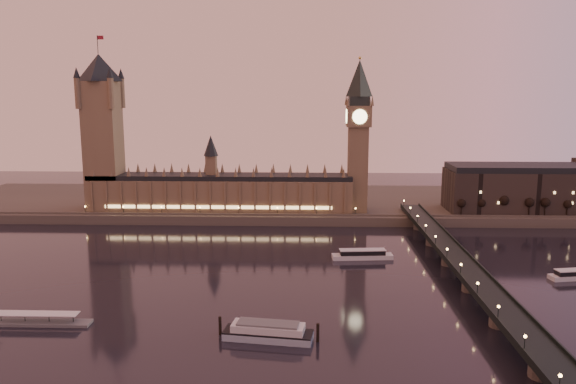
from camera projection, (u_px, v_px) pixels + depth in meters
The scene contains 17 objects.
ground at pixel (266, 275), 270.06m from camera, with size 700.00×700.00×0.00m, color black.
far_embankment at pixel (320, 203), 430.90m from camera, with size 560.00×130.00×6.00m, color #423D35.
palace_of_westminster at pixel (220, 188), 386.58m from camera, with size 180.00×26.62×52.00m.
victoria_tower at pixel (102, 124), 381.42m from camera, with size 31.68×31.68×118.00m.
big_ben at pixel (358, 127), 376.09m from camera, with size 17.68×17.68×104.00m.
westminster_bridge at pixel (458, 266), 266.12m from camera, with size 13.20×260.00×15.30m.
city_block at pixel (560, 187), 388.64m from camera, with size 155.00×45.00×34.00m.
bare_tree_0 at pixel (463, 203), 370.74m from camera, with size 5.66×5.66×11.52m.
bare_tree_1 at pixel (484, 203), 370.30m from camera, with size 5.66×5.66×11.52m.
bare_tree_2 at pixel (505, 203), 369.85m from camera, with size 5.66×5.66×11.52m.
bare_tree_3 at pixel (526, 203), 369.40m from camera, with size 5.66×5.66×11.52m.
bare_tree_4 at pixel (548, 204), 368.95m from camera, with size 5.66×5.66×11.52m.
bare_tree_5 at pixel (569, 204), 368.50m from camera, with size 5.66×5.66×11.52m.
cruise_boat_a at pixel (362, 255), 296.38m from camera, with size 32.37×9.63×5.10m.
cruise_boat_c at pixel (574, 275), 264.20m from camera, with size 24.19×10.35×4.69m.
moored_barge at pixel (268, 332), 199.69m from camera, with size 36.48×13.17×6.75m.
pontoon_pier at pixel (39, 321), 213.02m from camera, with size 39.00×6.50×10.40m.
Camera 1 is at (19.16, -258.29, 87.02)m, focal length 35.00 mm.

